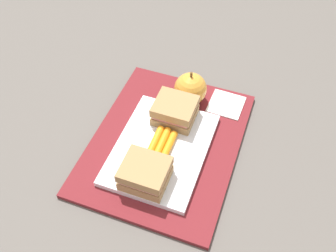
% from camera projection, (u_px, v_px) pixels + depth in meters
% --- Properties ---
extents(ground_plane, '(2.40, 2.40, 0.00)m').
position_uv_depth(ground_plane, '(166.00, 144.00, 0.76)').
color(ground_plane, '#56514C').
extents(lunchbag_mat, '(0.36, 0.28, 0.01)m').
position_uv_depth(lunchbag_mat, '(166.00, 142.00, 0.75)').
color(lunchbag_mat, maroon).
rests_on(lunchbag_mat, ground_plane).
extents(food_tray, '(0.23, 0.17, 0.01)m').
position_uv_depth(food_tray, '(161.00, 149.00, 0.73)').
color(food_tray, white).
rests_on(food_tray, lunchbag_mat).
extents(sandwich_half_left, '(0.07, 0.08, 0.04)m').
position_uv_depth(sandwich_half_left, '(145.00, 173.00, 0.66)').
color(sandwich_half_left, '#9E7A4C').
rests_on(sandwich_half_left, food_tray).
extents(sandwich_half_right, '(0.07, 0.08, 0.04)m').
position_uv_depth(sandwich_half_right, '(175.00, 111.00, 0.76)').
color(sandwich_half_right, '#9E7A4C').
rests_on(sandwich_half_right, food_tray).
extents(carrot_sticks_bundle, '(0.08, 0.04, 0.02)m').
position_uv_depth(carrot_sticks_bundle, '(161.00, 145.00, 0.72)').
color(carrot_sticks_bundle, orange).
rests_on(carrot_sticks_bundle, food_tray).
extents(apple, '(0.07, 0.07, 0.08)m').
position_uv_depth(apple, '(190.00, 89.00, 0.79)').
color(apple, gold).
rests_on(apple, lunchbag_mat).
extents(paper_napkin, '(0.07, 0.07, 0.00)m').
position_uv_depth(paper_napkin, '(226.00, 104.00, 0.81)').
color(paper_napkin, white).
rests_on(paper_napkin, lunchbag_mat).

